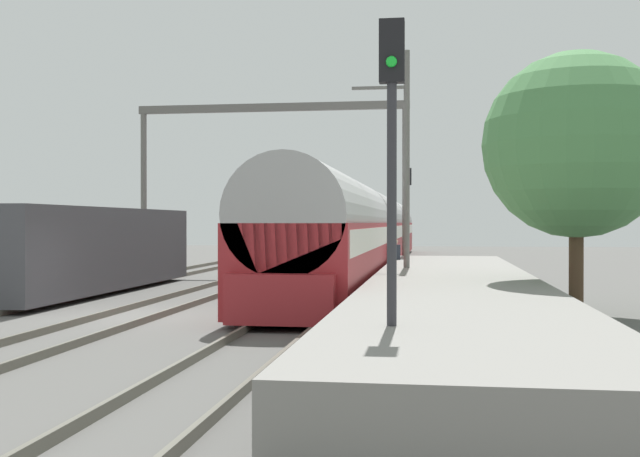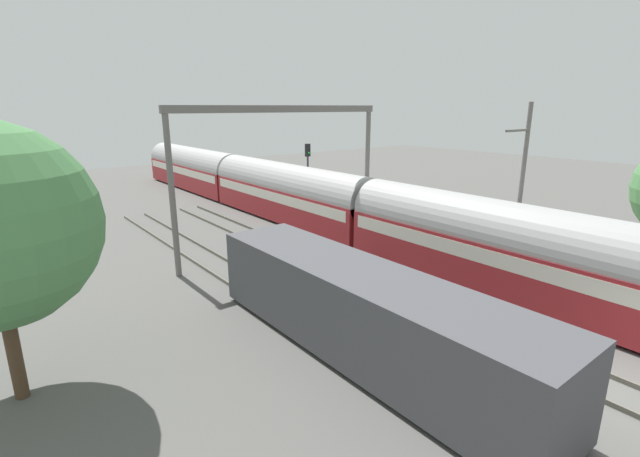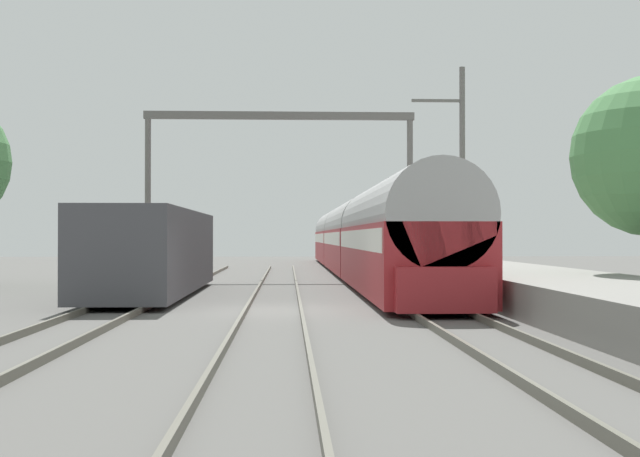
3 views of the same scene
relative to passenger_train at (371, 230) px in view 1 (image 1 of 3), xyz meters
name	(u,v)px [view 1 (image 1 of 3)]	position (x,y,z in m)	size (l,w,h in m)	color
ground	(140,315)	(-4.15, -22.03, -1.97)	(120.00, 120.00, 0.00)	#565552
track_west	(140,312)	(-4.15, -22.03, -1.89)	(1.52, 60.00, 0.16)	#5F5C51
track_east	(300,315)	(0.00, -22.03, -1.89)	(1.52, 60.00, 0.16)	#5F5C51
platform	(454,295)	(3.82, -20.03, -1.52)	(4.40, 28.00, 0.90)	gray
passenger_train	(371,230)	(0.00, 0.00, 0.00)	(2.93, 49.20, 3.82)	maroon
freight_car	(86,249)	(-8.30, -16.21, -0.50)	(2.80, 13.00, 2.70)	#47474C
person_crossing	(395,256)	(1.75, -9.91, -0.94)	(0.43, 0.47, 1.73)	black
railway_signal_near	(392,154)	(2.70, -29.98, 1.38)	(0.36, 0.30, 5.26)	#2D2D33
railway_signal_far	(408,204)	(1.92, 0.34, 1.36)	(0.36, 0.30, 5.24)	#2D2D33
catenary_gantry	(271,152)	(-4.15, -5.68, 3.67)	(12.70, 0.28, 7.86)	#635F5C
catenary_pole_east_mid	(405,168)	(2.35, -15.37, 2.18)	(1.90, 0.20, 8.00)	#635F5C
tree_east_background	(576,145)	(6.84, -20.71, 2.35)	(4.70, 4.70, 6.68)	#4C3826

